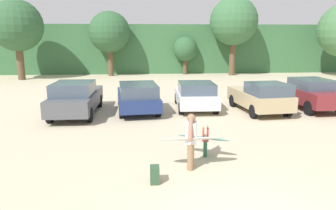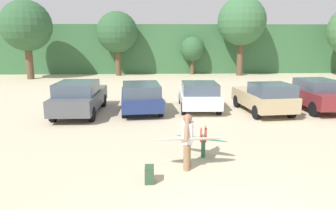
# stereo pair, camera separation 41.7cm
# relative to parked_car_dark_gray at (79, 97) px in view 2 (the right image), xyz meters

# --- Properties ---
(hillside_ridge) EXTENTS (108.00, 12.00, 5.00)m
(hillside_ridge) POSITION_rel_parked_car_dark_gray_xyz_m (5.42, 23.12, 1.64)
(hillside_ridge) COLOR #38663D
(hillside_ridge) RESTS_ON ground_plane
(tree_center) EXTENTS (4.45, 4.45, 6.94)m
(tree_center) POSITION_rel_parked_car_dark_gray_xyz_m (-7.57, 13.57, 3.83)
(tree_center) COLOR brown
(tree_center) RESTS_ON ground_plane
(tree_ridge_back) EXTENTS (3.93, 3.93, 6.17)m
(tree_ridge_back) POSITION_rel_parked_car_dark_gray_xyz_m (0.10, 15.89, 3.31)
(tree_ridge_back) COLOR brown
(tree_ridge_back) RESTS_ON ground_plane
(tree_right) EXTENTS (2.47, 2.47, 3.80)m
(tree_right) POSITION_rel_parked_car_dark_gray_xyz_m (7.53, 16.62, 1.68)
(tree_right) COLOR brown
(tree_right) RESTS_ON ground_plane
(tree_center_right) EXTENTS (4.64, 4.64, 7.56)m
(tree_center_right) POSITION_rel_parked_car_dark_gray_xyz_m (12.10, 15.53, 4.34)
(tree_center_right) COLOR brown
(tree_center_right) RESTS_ON ground_plane
(parked_car_dark_gray) EXTENTS (1.99, 4.77, 1.66)m
(parked_car_dark_gray) POSITION_rel_parked_car_dark_gray_xyz_m (0.00, 0.00, 0.00)
(parked_car_dark_gray) COLOR #4C4F54
(parked_car_dark_gray) RESTS_ON ground_plane
(parked_car_navy) EXTENTS (2.37, 4.71, 1.48)m
(parked_car_navy) POSITION_rel_parked_car_dark_gray_xyz_m (3.00, 0.54, -0.07)
(parked_car_navy) COLOR navy
(parked_car_navy) RESTS_ON ground_plane
(parked_car_white) EXTENTS (2.06, 4.06, 1.45)m
(parked_car_white) POSITION_rel_parked_car_dark_gray_xyz_m (6.04, 0.85, -0.10)
(parked_car_white) COLOR white
(parked_car_white) RESTS_ON ground_plane
(parked_car_tan) EXTENTS (2.30, 4.09, 1.59)m
(parked_car_tan) POSITION_rel_parked_car_dark_gray_xyz_m (9.20, -0.17, -0.04)
(parked_car_tan) COLOR tan
(parked_car_tan) RESTS_ON ground_plane
(parked_car_maroon) EXTENTS (2.11, 4.17, 1.61)m
(parked_car_maroon) POSITION_rel_parked_car_dark_gray_xyz_m (12.10, 0.40, -0.00)
(parked_car_maroon) COLOR maroon
(parked_car_maroon) RESTS_ON ground_plane
(person_adult) EXTENTS (0.38, 0.74, 1.64)m
(person_adult) POSITION_rel_parked_car_dark_gray_xyz_m (4.65, -6.81, 0.07)
(person_adult) COLOR #8C6B4C
(person_adult) RESTS_ON ground_plane
(person_child) EXTENTS (0.25, 0.54, 1.08)m
(person_child) POSITION_rel_parked_car_dark_gray_xyz_m (5.26, -5.88, -0.25)
(person_child) COLOR #26593F
(person_child) RESTS_ON ground_plane
(surfboard_white) EXTENTS (2.05, 0.63, 0.29)m
(surfboard_white) POSITION_rel_parked_car_dark_gray_xyz_m (4.67, -6.84, 0.05)
(surfboard_white) COLOR white
(surfboard_teal) EXTENTS (1.74, 1.15, 0.24)m
(surfboard_teal) POSITION_rel_parked_car_dark_gray_xyz_m (5.18, -5.92, -0.24)
(surfboard_teal) COLOR teal
(backpack_dropped) EXTENTS (0.24, 0.34, 0.45)m
(backpack_dropped) POSITION_rel_parked_car_dark_gray_xyz_m (3.57, -7.67, -0.63)
(backpack_dropped) COLOR #2D4C33
(backpack_dropped) RESTS_ON ground_plane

